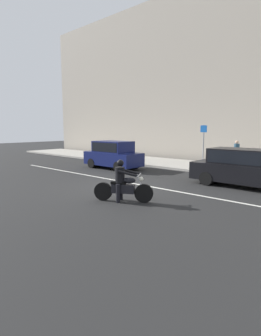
{
  "coord_description": "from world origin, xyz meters",
  "views": [
    {
      "loc": [
        8.47,
        -8.67,
        2.64
      ],
      "look_at": [
        1.51,
        -0.94,
        1.11
      ],
      "focal_mm": 28.98,
      "sensor_mm": 36.0,
      "label": 1
    }
  ],
  "objects_px": {
    "street_sign_post": "(203,142)",
    "parked_sedan_black": "(242,167)",
    "parked_hatchback_navy": "(113,154)",
    "pedestrian_bystander": "(236,152)",
    "motorcycle_with_rider_black_leather": "(123,184)"
  },
  "relations": [
    {
      "from": "pedestrian_bystander",
      "to": "parked_hatchback_navy",
      "type": "bearing_deg",
      "value": -140.93
    },
    {
      "from": "street_sign_post",
      "to": "pedestrian_bystander",
      "type": "relative_size",
      "value": 1.57
    },
    {
      "from": "parked_hatchback_navy",
      "to": "street_sign_post",
      "type": "bearing_deg",
      "value": 41.02
    },
    {
      "from": "parked_sedan_black",
      "to": "pedestrian_bystander",
      "type": "distance_m",
      "value": 5.44
    },
    {
      "from": "street_sign_post",
      "to": "motorcycle_with_rider_black_leather",
      "type": "bearing_deg",
      "value": -80.04
    },
    {
      "from": "parked_sedan_black",
      "to": "street_sign_post",
      "type": "height_order",
      "value": "street_sign_post"
    },
    {
      "from": "parked_hatchback_navy",
      "to": "pedestrian_bystander",
      "type": "xyz_separation_m",
      "value": [
        6.15,
        4.99,
        0.21
      ]
    },
    {
      "from": "motorcycle_with_rider_black_leather",
      "to": "parked_sedan_black",
      "type": "distance_m",
      "value": 5.89
    },
    {
      "from": "pedestrian_bystander",
      "to": "street_sign_post",
      "type": "bearing_deg",
      "value": -146.44
    },
    {
      "from": "motorcycle_with_rider_black_leather",
      "to": "parked_hatchback_navy",
      "type": "bearing_deg",
      "value": 138.16
    },
    {
      "from": "parked_hatchback_navy",
      "to": "pedestrian_bystander",
      "type": "bearing_deg",
      "value": 39.07
    },
    {
      "from": "parked_hatchback_navy",
      "to": "parked_sedan_black",
      "type": "xyz_separation_m",
      "value": [
        8.33,
        0.01,
        -0.05
      ]
    },
    {
      "from": "street_sign_post",
      "to": "parked_sedan_black",
      "type": "bearing_deg",
      "value": -44.43
    },
    {
      "from": "parked_sedan_black",
      "to": "parked_hatchback_navy",
      "type": "bearing_deg",
      "value": -179.92
    },
    {
      "from": "motorcycle_with_rider_black_leather",
      "to": "pedestrian_bystander",
      "type": "height_order",
      "value": "pedestrian_bystander"
    }
  ]
}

